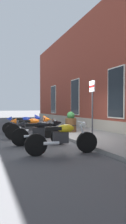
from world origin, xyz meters
TOP-DOWN VIEW (x-y plane):
  - ground_plane at (0.00, 0.00)m, footprint 140.00×140.00m
  - sidewalk at (0.00, 1.39)m, footprint 31.66×2.78m
  - motorcycle_blue_sport at (-2.16, -1.21)m, footprint 0.87×2.09m
  - motorcycle_orange_sport at (-0.72, -1.20)m, footprint 0.62×2.22m
  - motorcycle_black_sport at (0.77, -1.25)m, footprint 0.71×2.00m
  - motorcycle_yellow_naked at (2.25, -1.07)m, footprint 0.65×2.17m
  - parking_sign at (0.94, 0.79)m, footprint 0.36×0.07m
  - barrel_planter at (-1.23, 0.91)m, footprint 0.59×0.59m

SIDE VIEW (x-z plane):
  - ground_plane at x=0.00m, z-range 0.00..0.00m
  - sidewalk at x=0.00m, z-range 0.00..0.13m
  - motorcycle_yellow_naked at x=2.25m, z-range 0.00..0.95m
  - motorcycle_black_sport at x=0.77m, z-range 0.05..1.04m
  - motorcycle_orange_sport at x=-0.72m, z-range 0.05..1.06m
  - motorcycle_blue_sport at x=-2.16m, z-range 0.05..1.07m
  - barrel_planter at x=-1.23m, z-range 0.06..1.10m
  - parking_sign at x=0.94m, z-range 0.47..2.82m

